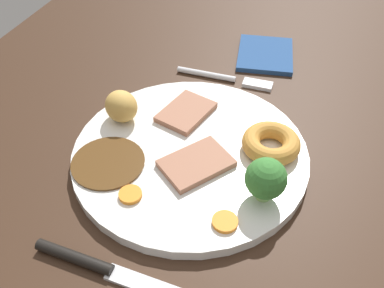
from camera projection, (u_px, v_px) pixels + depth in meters
dining_table at (192, 164)px, 53.28cm from camera, size 120.00×84.00×3.60cm
dinner_plate at (192, 154)px, 51.14cm from camera, size 29.26×29.26×1.40cm
gravy_pool at (108, 162)px, 48.87cm from camera, size 8.83×8.83×0.30cm
meat_slice_main at (196, 163)px, 48.40cm from camera, size 9.75×9.34×0.80cm
meat_slice_under at (186, 112)px, 55.43cm from camera, size 8.74×7.32×0.80cm
yorkshire_pudding at (271, 143)px, 49.91cm from camera, size 7.19×7.19×2.21cm
roast_potato_left at (121, 106)px, 53.64cm from camera, size 6.06×6.18×4.16cm
carrot_coin_front at (225, 222)px, 42.52cm from camera, size 2.76×2.76×0.47cm
carrot_coin_back at (130, 195)px, 45.15cm from camera, size 2.61×2.61×0.49cm
broccoli_floret at (266, 179)px, 43.25cm from camera, size 4.57×4.57×5.30cm
fork at (227, 78)px, 63.73cm from camera, size 2.01×15.25×0.90cm
knife at (104, 268)px, 39.93cm from camera, size 2.33×18.55×1.20cm
folded_napkin at (265, 54)px, 68.88cm from camera, size 12.22×10.54×0.80cm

